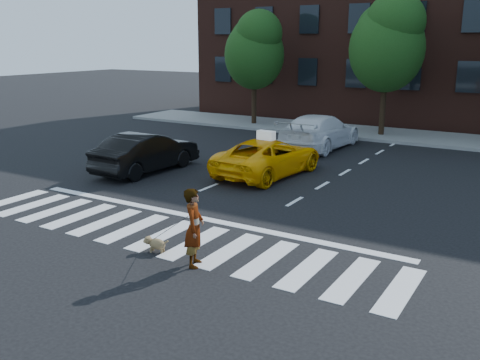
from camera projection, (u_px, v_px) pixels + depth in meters
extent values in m
plane|color=black|center=(163.00, 235.00, 13.59)|extent=(120.00, 120.00, 0.00)
cube|color=silver|center=(163.00, 235.00, 13.58)|extent=(13.00, 2.40, 0.01)
cube|color=silver|center=(199.00, 218.00, 14.91)|extent=(12.00, 0.30, 0.01)
cube|color=slate|center=(374.00, 133.00, 28.08)|extent=(30.00, 4.00, 0.15)
cube|color=#452118|center=(418.00, 21.00, 32.80)|extent=(26.00, 10.00, 12.00)
cylinder|color=black|center=(254.00, 98.00, 30.76)|extent=(0.28, 0.28, 3.25)
ellipsoid|color=#16390F|center=(254.00, 55.00, 30.15)|extent=(3.38, 3.38, 3.89)
sphere|color=#16390F|center=(259.00, 33.00, 29.49)|extent=(2.60, 2.60, 2.60)
sphere|color=#16390F|center=(251.00, 39.00, 30.32)|extent=(2.34, 2.34, 2.34)
cylinder|color=black|center=(383.00, 102.00, 26.98)|extent=(0.28, 0.28, 3.55)
ellipsoid|color=#16390F|center=(387.00, 49.00, 26.32)|extent=(3.69, 3.69, 4.25)
sphere|color=#16390F|center=(396.00, 22.00, 25.63)|extent=(2.84, 2.84, 2.84)
sphere|color=#16390F|center=(382.00, 30.00, 26.47)|extent=(2.56, 2.56, 2.56)
imported|color=#FFAD05|center=(268.00, 157.00, 19.57)|extent=(2.68, 5.03, 1.35)
imported|color=black|center=(146.00, 152.00, 20.05)|extent=(1.75, 4.55, 1.48)
imported|color=white|center=(320.00, 132.00, 24.37)|extent=(2.31, 5.44, 1.56)
imported|color=#999999|center=(194.00, 228.00, 11.56)|extent=(0.64, 0.76, 1.76)
ellipsoid|color=#8B5F47|center=(157.00, 244.00, 12.46)|extent=(0.51, 0.35, 0.26)
sphere|color=#8B5F47|center=(148.00, 240.00, 12.51)|extent=(0.23, 0.23, 0.19)
sphere|color=#8B5F47|center=(145.00, 241.00, 12.54)|extent=(0.11, 0.11, 0.09)
cylinder|color=#8B5F47|center=(166.00, 242.00, 12.38)|extent=(0.14, 0.07, 0.11)
sphere|color=#8B5F47|center=(149.00, 237.00, 12.55)|extent=(0.08, 0.08, 0.07)
sphere|color=#8B5F47|center=(147.00, 239.00, 12.43)|extent=(0.08, 0.08, 0.07)
cylinder|color=#8B5F47|center=(151.00, 250.00, 12.48)|extent=(0.06, 0.06, 0.12)
cylinder|color=#8B5F47|center=(153.00, 248.00, 12.59)|extent=(0.06, 0.06, 0.12)
cylinder|color=#8B5F47|center=(162.00, 251.00, 12.41)|extent=(0.06, 0.06, 0.12)
cylinder|color=#8B5F47|center=(164.00, 249.00, 12.51)|extent=(0.06, 0.06, 0.12)
cube|color=white|center=(266.00, 135.00, 19.20)|extent=(0.67, 0.34, 0.32)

